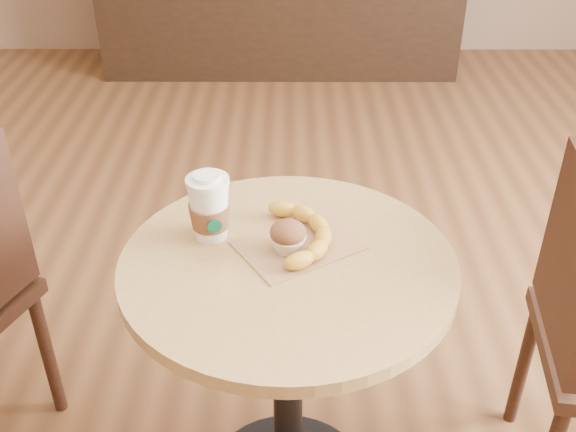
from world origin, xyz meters
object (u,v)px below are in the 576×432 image
object	(u,v)px
coffee_cup	(209,209)
banana	(303,233)
muffin	(288,237)
cafe_table	(288,338)

from	to	relation	value
coffee_cup	banana	world-z (taller)	coffee_cup
muffin	banana	world-z (taller)	muffin
muffin	banana	xyz separation A→B (m)	(0.03, 0.03, -0.02)
cafe_table	muffin	size ratio (longest dim) A/B	9.74
cafe_table	coffee_cup	bearing A→B (deg)	152.97
cafe_table	banana	size ratio (longest dim) A/B	2.86
coffee_cup	muffin	xyz separation A→B (m)	(0.17, -0.06, -0.03)
muffin	banana	size ratio (longest dim) A/B	0.29
coffee_cup	cafe_table	bearing A→B (deg)	-45.48
coffee_cup	banana	size ratio (longest dim) A/B	0.58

